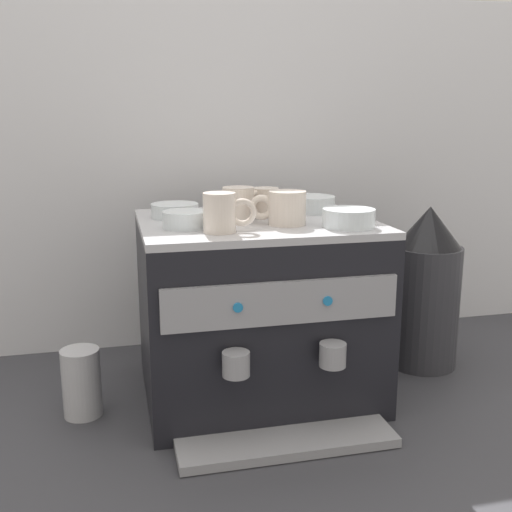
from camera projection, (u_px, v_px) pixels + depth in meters
name	position (u px, v px, depth m)	size (l,w,h in m)	color
ground_plane	(256.00, 390.00, 1.52)	(4.00, 4.00, 0.00)	#38383D
tiled_backsplash_wall	(225.00, 174.00, 1.78)	(2.80, 0.03, 1.00)	silver
espresso_machine	(256.00, 309.00, 1.47)	(0.54, 0.56, 0.43)	black
ceramic_cup_0	(285.00, 208.00, 1.35)	(0.12, 0.08, 0.08)	beige
ceramic_cup_1	(240.00, 203.00, 1.42)	(0.11, 0.07, 0.08)	beige
ceramic_cup_2	(264.00, 202.00, 1.47)	(0.07, 0.09, 0.07)	beige
ceramic_cup_3	(222.00, 213.00, 1.26)	(0.11, 0.07, 0.08)	beige
ceramic_bowl_0	(349.00, 218.00, 1.33)	(0.11, 0.11, 0.04)	silver
ceramic_bowl_1	(175.00, 211.00, 1.45)	(0.11, 0.11, 0.03)	silver
ceramic_bowl_2	(311.00, 204.00, 1.54)	(0.12, 0.12, 0.04)	silver
ceramic_bowl_3	(185.00, 220.00, 1.32)	(0.10, 0.10, 0.04)	silver
coffee_grinder	(425.00, 289.00, 1.64)	(0.18, 0.18, 0.44)	#333338
milk_pitcher	(82.00, 383.00, 1.38)	(0.09, 0.09, 0.16)	#B7B7BC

